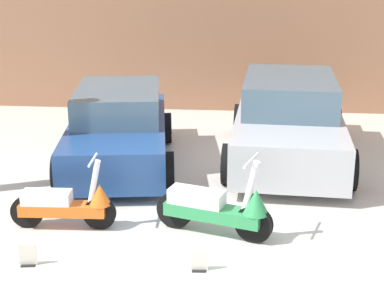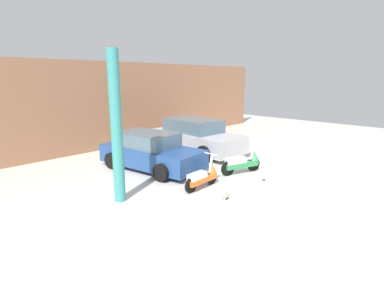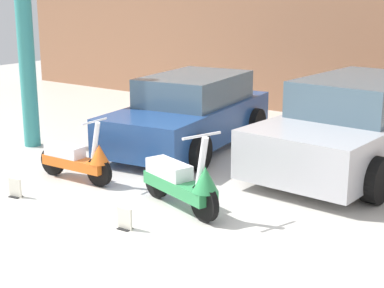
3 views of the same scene
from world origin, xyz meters
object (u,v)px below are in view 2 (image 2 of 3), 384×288
at_px(scooter_front_left, 203,176).
at_px(car_rear_center, 196,136).
at_px(placard_near_left_scooter, 226,194).
at_px(scooter_front_right, 243,162).
at_px(car_rear_left, 150,152).
at_px(placard_near_right_scooter, 263,177).
at_px(support_column_side, 116,128).

distance_m(scooter_front_left, car_rear_center, 4.28).
xyz_separation_m(car_rear_center, placard_near_left_scooter, (-3.18, -4.02, -0.56)).
height_order(scooter_front_right, placard_near_left_scooter, scooter_front_right).
xyz_separation_m(car_rear_left, car_rear_center, (2.85, 0.47, 0.07)).
height_order(car_rear_center, placard_near_left_scooter, car_rear_center).
height_order(car_rear_left, placard_near_left_scooter, car_rear_left).
relative_size(scooter_front_right, car_rear_left, 0.38).
bearing_deg(placard_near_right_scooter, placard_near_left_scooter, -178.62).
bearing_deg(support_column_side, placard_near_right_scooter, -25.41).
height_order(scooter_front_left, car_rear_center, car_rear_center).
distance_m(scooter_front_right, placard_near_right_scooter, 0.94).
bearing_deg(scooter_front_left, scooter_front_right, -3.68).
distance_m(placard_near_left_scooter, support_column_side, 3.29).
relative_size(scooter_front_right, support_column_side, 0.39).
height_order(car_rear_center, placard_near_right_scooter, car_rear_center).
relative_size(scooter_front_left, scooter_front_right, 0.92).
xyz_separation_m(placard_near_right_scooter, support_column_side, (-3.93, 1.87, 1.78)).
xyz_separation_m(scooter_front_left, placard_near_left_scooter, (-0.18, -0.98, -0.22)).
relative_size(car_rear_center, placard_near_left_scooter, 16.25).
xyz_separation_m(scooter_front_left, scooter_front_right, (1.93, -0.05, 0.04)).
distance_m(scooter_front_left, scooter_front_right, 1.93).
bearing_deg(scooter_front_left, car_rear_left, 84.59).
distance_m(scooter_front_right, support_column_side, 4.49).
distance_m(car_rear_left, support_column_side, 3.12).
height_order(car_rear_left, support_column_side, support_column_side).
xyz_separation_m(placard_near_left_scooter, support_column_side, (-1.99, 1.91, 1.78)).
xyz_separation_m(car_rear_left, support_column_side, (-2.32, -1.64, 1.29)).
bearing_deg(car_rear_left, scooter_front_left, -10.96).
xyz_separation_m(scooter_front_right, car_rear_center, (1.06, 3.09, 0.29)).
relative_size(car_rear_left, car_rear_center, 0.92).
bearing_deg(scooter_front_right, support_column_side, -175.59).
height_order(scooter_front_left, support_column_side, support_column_side).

